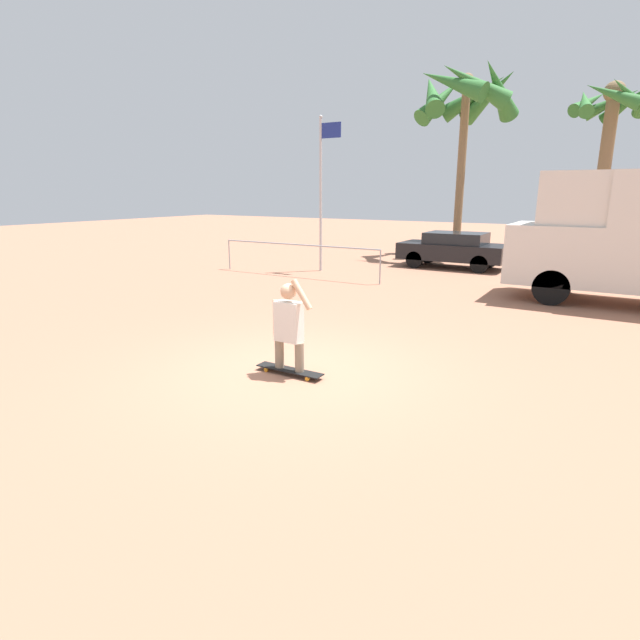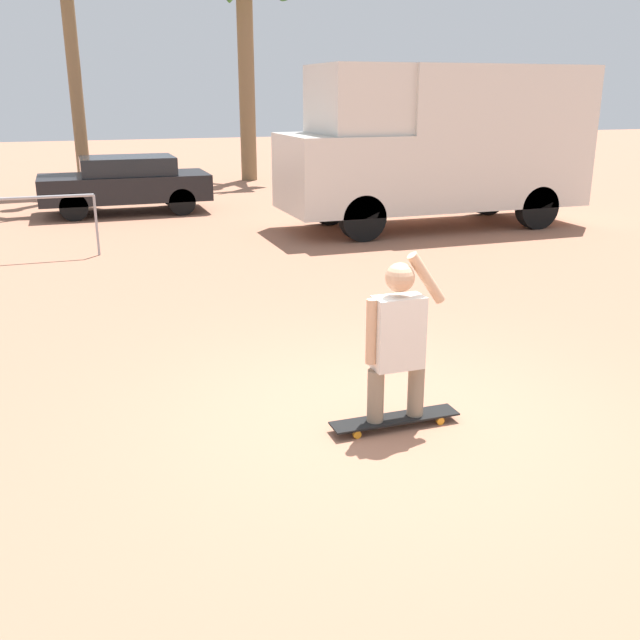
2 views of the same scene
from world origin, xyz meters
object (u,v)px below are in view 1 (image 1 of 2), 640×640
at_px(skateboard, 290,370).
at_px(palm_tree_near_van, 611,119).
at_px(person_skateboarder, 289,322).
at_px(palm_tree_center_background, 465,97).
at_px(flagpole, 322,185).
at_px(parked_car_black, 453,249).

distance_m(skateboard, palm_tree_near_van, 18.95).
relative_size(person_skateboarder, palm_tree_center_background, 0.19).
xyz_separation_m(person_skateboarder, flagpole, (-4.94, 9.24, 2.12)).
xyz_separation_m(parked_car_black, palm_tree_near_van, (4.30, 5.50, 4.81)).
relative_size(skateboard, palm_tree_near_van, 0.16).
bearing_deg(palm_tree_center_background, person_skateboarder, -82.62).
relative_size(person_skateboarder, palm_tree_near_van, 0.21).
bearing_deg(person_skateboarder, palm_tree_near_van, 80.04).
height_order(skateboard, parked_car_black, parked_car_black).
bearing_deg(parked_car_black, palm_tree_near_van, 51.96).
xyz_separation_m(parked_car_black, palm_tree_center_background, (-0.85, 3.17, 5.73)).
relative_size(palm_tree_center_background, flagpole, 1.47).
relative_size(palm_tree_near_van, palm_tree_center_background, 0.91).
bearing_deg(parked_car_black, flagpole, -140.24).
bearing_deg(palm_tree_near_van, parked_car_black, -128.04).
xyz_separation_m(parked_car_black, flagpole, (-3.78, -3.14, 2.25)).
height_order(parked_car_black, palm_tree_center_background, palm_tree_center_background).
bearing_deg(parked_car_black, palm_tree_center_background, 105.04).
height_order(palm_tree_center_background, flagpole, palm_tree_center_background).
distance_m(skateboard, parked_car_black, 12.45).
relative_size(palm_tree_near_van, flagpole, 1.33).
bearing_deg(skateboard, person_skateboarder, 180.00).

